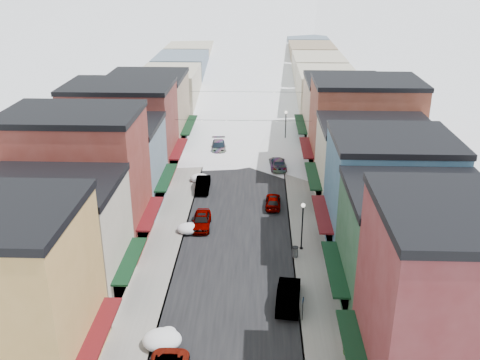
# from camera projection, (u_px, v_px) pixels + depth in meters

# --- Properties ---
(road) EXTENTS (10.00, 160.00, 0.01)m
(road) POSITION_uv_depth(u_px,v_px,m) (247.00, 123.00, 84.82)
(road) COLOR black
(road) RESTS_ON ground
(sidewalk_left) EXTENTS (3.20, 160.00, 0.15)m
(sidewalk_left) POSITION_uv_depth(u_px,v_px,m) (206.00, 122.00, 85.02)
(sidewalk_left) COLOR gray
(sidewalk_left) RESTS_ON ground
(sidewalk_right) EXTENTS (3.20, 160.00, 0.15)m
(sidewalk_right) POSITION_uv_depth(u_px,v_px,m) (289.00, 123.00, 84.56)
(sidewalk_right) COLOR gray
(sidewalk_right) RESTS_ON ground
(curb_left) EXTENTS (0.10, 160.00, 0.15)m
(curb_left) POSITION_uv_depth(u_px,v_px,m) (215.00, 122.00, 84.96)
(curb_left) COLOR slate
(curb_left) RESTS_ON ground
(curb_right) EXTENTS (0.10, 160.00, 0.15)m
(curb_right) POSITION_uv_depth(u_px,v_px,m) (279.00, 123.00, 84.62)
(curb_right) COLOR slate
(curb_right) RESTS_ON ground
(bldg_l_cream) EXTENTS (11.30, 8.20, 9.50)m
(bldg_l_cream) POSITION_uv_depth(u_px,v_px,m) (54.00, 241.00, 39.59)
(bldg_l_cream) COLOR beige
(bldg_l_cream) RESTS_ON ground
(bldg_l_brick_near) EXTENTS (12.30, 8.20, 12.50)m
(bldg_l_brick_near) POSITION_uv_depth(u_px,v_px,m) (79.00, 181.00, 46.42)
(bldg_l_brick_near) COLOR maroon
(bldg_l_brick_near) RESTS_ON ground
(bldg_l_grayblue) EXTENTS (11.30, 9.20, 9.00)m
(bldg_l_grayblue) POSITION_uv_depth(u_px,v_px,m) (112.00, 165.00, 54.92)
(bldg_l_grayblue) COLOR slate
(bldg_l_grayblue) RESTS_ON ground
(bldg_l_brick_far) EXTENTS (13.30, 9.20, 11.00)m
(bldg_l_brick_far) POSITION_uv_depth(u_px,v_px,m) (122.00, 130.00, 62.88)
(bldg_l_brick_far) COLOR maroon
(bldg_l_brick_far) RESTS_ON ground
(bldg_l_tan) EXTENTS (11.30, 11.20, 10.00)m
(bldg_l_tan) POSITION_uv_depth(u_px,v_px,m) (148.00, 111.00, 72.28)
(bldg_l_tan) COLOR #9C8366
(bldg_l_tan) RESTS_ON ground
(bldg_r_brick_near) EXTENTS (12.30, 9.20, 12.50)m
(bldg_r_brick_near) POSITION_uv_depth(u_px,v_px,m) (471.00, 309.00, 29.32)
(bldg_r_brick_near) COLOR maroon
(bldg_r_brick_near) RESTS_ON ground
(bldg_r_green) EXTENTS (11.30, 9.20, 9.50)m
(bldg_r_green) POSITION_uv_depth(u_px,v_px,m) (415.00, 251.00, 38.22)
(bldg_r_green) COLOR #23492E
(bldg_r_green) RESTS_ON ground
(bldg_r_blue) EXTENTS (11.30, 9.20, 10.50)m
(bldg_r_blue) POSITION_uv_depth(u_px,v_px,m) (388.00, 193.00, 46.34)
(bldg_r_blue) COLOR #355D78
(bldg_r_blue) RESTS_ON ground
(bldg_r_cream) EXTENTS (12.30, 9.20, 9.00)m
(bldg_r_cream) POSITION_uv_depth(u_px,v_px,m) (373.00, 165.00, 54.92)
(bldg_r_cream) COLOR beige
(bldg_r_cream) RESTS_ON ground
(bldg_r_brick_far) EXTENTS (13.30, 9.20, 11.50)m
(bldg_r_brick_far) POSITION_uv_depth(u_px,v_px,m) (363.00, 128.00, 62.74)
(bldg_r_brick_far) COLOR brown
(bldg_r_brick_far) RESTS_ON ground
(bldg_r_tan) EXTENTS (11.30, 11.20, 9.50)m
(bldg_r_tan) POSITION_uv_depth(u_px,v_px,m) (342.00, 113.00, 72.39)
(bldg_r_tan) COLOR tan
(bldg_r_tan) RESTS_ON ground
(distant_blocks) EXTENTS (34.00, 55.00, 8.00)m
(distant_blocks) POSITION_uv_depth(u_px,v_px,m) (250.00, 70.00, 104.53)
(distant_blocks) COLOR gray
(distant_blocks) RESTS_ON ground
(overhead_cables) EXTENTS (16.40, 15.04, 0.04)m
(overhead_cables) POSITION_uv_depth(u_px,v_px,m) (245.00, 105.00, 70.91)
(overhead_cables) COLOR black
(overhead_cables) RESTS_ON ground
(car_silver_sedan) EXTENTS (1.81, 4.28, 1.45)m
(car_silver_sedan) POSITION_uv_depth(u_px,v_px,m) (202.00, 220.00, 51.59)
(car_silver_sedan) COLOR #A5A9AD
(car_silver_sedan) RESTS_ON ground
(car_dark_hatch) EXTENTS (1.58, 4.29, 1.40)m
(car_dark_hatch) POSITION_uv_depth(u_px,v_px,m) (203.00, 184.00, 59.88)
(car_dark_hatch) COLOR black
(car_dark_hatch) RESTS_ON ground
(car_silver_wagon) EXTENTS (2.45, 5.30, 1.50)m
(car_silver_wagon) POSITION_uv_depth(u_px,v_px,m) (218.00, 147.00, 71.76)
(car_silver_wagon) COLOR gray
(car_silver_wagon) RESTS_ON ground
(car_green_sedan) EXTENTS (2.15, 4.99, 1.60)m
(car_green_sedan) POSITION_uv_depth(u_px,v_px,m) (288.00, 295.00, 39.97)
(car_green_sedan) COLOR black
(car_green_sedan) RESTS_ON ground
(car_gray_suv) EXTENTS (1.68, 3.93, 1.33)m
(car_gray_suv) POSITION_uv_depth(u_px,v_px,m) (273.00, 201.00, 55.87)
(car_gray_suv) COLOR gray
(car_gray_suv) RESTS_ON ground
(car_black_sedan) EXTENTS (2.26, 4.88, 1.38)m
(car_black_sedan) POSITION_uv_depth(u_px,v_px,m) (278.00, 163.00, 66.13)
(car_black_sedan) COLOR black
(car_black_sedan) RESTS_ON ground
(car_lane_silver) EXTENTS (1.80, 4.38, 1.49)m
(car_lane_silver) POSITION_uv_depth(u_px,v_px,m) (239.00, 118.00, 85.09)
(car_lane_silver) COLOR #A9ACB2
(car_lane_silver) RESTS_ON ground
(car_lane_white) EXTENTS (3.44, 6.31, 1.68)m
(car_lane_white) POSITION_uv_depth(u_px,v_px,m) (253.00, 95.00, 98.52)
(car_lane_white) COLOR white
(car_lane_white) RESTS_ON ground
(parking_sign) EXTENTS (0.12, 0.25, 1.96)m
(parking_sign) POSITION_uv_depth(u_px,v_px,m) (303.00, 307.00, 37.80)
(parking_sign) COLOR black
(parking_sign) RESTS_ON sidewalk_right
(trash_can) EXTENTS (0.55, 0.55, 0.94)m
(trash_can) POSITION_uv_depth(u_px,v_px,m) (295.00, 252.00, 46.23)
(trash_can) COLOR #5B5E61
(trash_can) RESTS_ON sidewalk_right
(streetlamp_near) EXTENTS (0.37, 0.37, 4.45)m
(streetlamp_near) POSITION_uv_depth(u_px,v_px,m) (302.00, 220.00, 46.63)
(streetlamp_near) COLOR black
(streetlamp_near) RESTS_ON sidewalk_right
(streetlamp_far) EXTENTS (0.41, 0.41, 4.95)m
(streetlamp_far) POSITION_uv_depth(u_px,v_px,m) (286.00, 124.00, 72.91)
(streetlamp_far) COLOR black
(streetlamp_far) RESTS_ON sidewalk_right
(planter_near) EXTENTS (0.73, 0.69, 0.64)m
(planter_near) POSITION_uv_depth(u_px,v_px,m) (346.00, 350.00, 34.81)
(planter_near) COLOR #3A672E
(planter_near) RESTS_ON sidewalk_right
(snow_pile_near) EXTENTS (2.65, 2.83, 1.12)m
(snow_pile_near) POSITION_uv_depth(u_px,v_px,m) (163.00, 339.00, 35.72)
(snow_pile_near) COLOR white
(snow_pile_near) RESTS_ON ground
(snow_pile_mid) EXTENTS (2.15, 2.52, 0.91)m
(snow_pile_mid) POSITION_uv_depth(u_px,v_px,m) (189.00, 228.00, 50.69)
(snow_pile_mid) COLOR white
(snow_pile_mid) RESTS_ON ground
(snow_pile_far) EXTENTS (2.23, 2.57, 0.95)m
(snow_pile_far) POSITION_uv_depth(u_px,v_px,m) (200.00, 178.00, 62.31)
(snow_pile_far) COLOR white
(snow_pile_far) RESTS_ON ground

